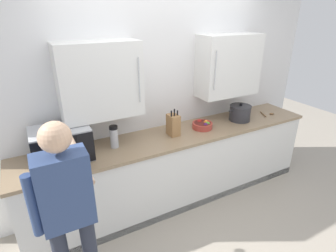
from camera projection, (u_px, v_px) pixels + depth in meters
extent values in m
plane|color=#9E9384|center=(213.00, 238.00, 2.86)|extent=(9.41, 9.41, 0.00)
cube|color=white|center=(163.00, 82.00, 3.19)|extent=(4.26, 0.10, 2.87)
cube|color=white|center=(100.00, 81.00, 2.61)|extent=(0.79, 0.32, 0.73)
cylinder|color=#B7BABF|center=(139.00, 80.00, 2.62)|extent=(0.01, 0.01, 0.44)
cube|color=white|center=(229.00, 65.00, 3.31)|extent=(0.79, 0.32, 0.73)
cylinder|color=#B7BABF|center=(215.00, 71.00, 3.02)|extent=(0.01, 0.01, 0.44)
cube|color=white|center=(177.00, 168.00, 3.31)|extent=(3.51, 0.58, 0.86)
cube|color=#937A5B|center=(177.00, 135.00, 3.13)|extent=(3.55, 0.62, 0.03)
cube|color=black|center=(188.00, 207.00, 3.24)|extent=(3.51, 0.04, 0.09)
cube|color=#B7BABF|center=(61.00, 144.00, 2.55)|extent=(0.52, 0.38, 0.32)
cube|color=beige|center=(53.00, 146.00, 2.51)|extent=(0.34, 0.32, 0.25)
cube|color=black|center=(86.00, 148.00, 2.48)|extent=(0.15, 0.01, 0.29)
cube|color=black|center=(56.00, 155.00, 2.36)|extent=(0.38, 0.04, 0.29)
cylinder|color=brown|center=(263.00, 114.00, 3.69)|extent=(0.09, 0.17, 0.01)
ellipsoid|color=brown|center=(272.00, 114.00, 3.69)|extent=(0.08, 0.07, 0.02)
cube|color=#A37547|center=(173.00, 125.00, 3.06)|extent=(0.11, 0.15, 0.24)
cylinder|color=black|center=(171.00, 114.00, 2.96)|extent=(0.02, 0.02, 0.07)
cylinder|color=black|center=(174.00, 112.00, 2.98)|extent=(0.02, 0.02, 0.08)
cylinder|color=black|center=(177.00, 113.00, 3.00)|extent=(0.02, 0.02, 0.05)
cylinder|color=#AD3D33|center=(202.00, 125.00, 3.26)|extent=(0.24, 0.24, 0.07)
cylinder|color=#561E19|center=(202.00, 124.00, 3.25)|extent=(0.20, 0.20, 0.04)
sphere|color=red|center=(199.00, 121.00, 3.29)|extent=(0.06, 0.06, 0.06)
sphere|color=#5B9333|center=(208.00, 124.00, 3.22)|extent=(0.06, 0.06, 0.06)
sphere|color=orange|center=(206.00, 122.00, 3.26)|extent=(0.06, 0.06, 0.06)
sphere|color=red|center=(208.00, 122.00, 3.26)|extent=(0.06, 0.06, 0.06)
sphere|color=#511E5B|center=(206.00, 125.00, 3.20)|extent=(0.05, 0.05, 0.05)
cylinder|color=#B7BABF|center=(114.00, 138.00, 2.79)|extent=(0.08, 0.08, 0.21)
cylinder|color=black|center=(113.00, 128.00, 2.74)|extent=(0.09, 0.09, 0.03)
cylinder|color=#2D2D33|center=(240.00, 113.00, 3.48)|extent=(0.27, 0.27, 0.18)
cylinder|color=#2D2D33|center=(241.00, 106.00, 3.44)|extent=(0.27, 0.27, 0.02)
cylinder|color=black|center=(241.00, 104.00, 3.43)|extent=(0.04, 0.04, 0.03)
cylinder|color=#2D2D33|center=(231.00, 111.00, 3.38)|extent=(0.05, 0.02, 0.02)
cylinder|color=#2D2D33|center=(250.00, 107.00, 3.52)|extent=(0.05, 0.02, 0.02)
cube|color=#334775|center=(65.00, 190.00, 1.79)|extent=(0.34, 0.20, 0.54)
sphere|color=#DBAD89|center=(55.00, 137.00, 1.64)|extent=(0.20, 0.20, 0.20)
cylinder|color=#DBAD89|center=(76.00, 155.00, 2.02)|extent=(0.13, 0.55, 0.28)
cylinder|color=#334775|center=(33.00, 206.00, 1.72)|extent=(0.07, 0.07, 0.46)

